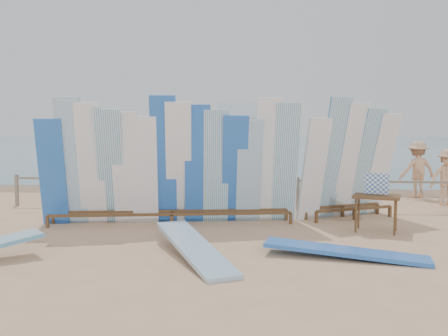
# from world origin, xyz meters

# --- Properties ---
(ground) EXTENTS (160.00, 160.00, 0.00)m
(ground) POSITION_xyz_m (0.00, 0.00, 0.00)
(ground) COLOR tan
(ground) RESTS_ON ground
(ocean) EXTENTS (320.00, 240.00, 0.02)m
(ocean) POSITION_xyz_m (0.00, 128.00, 0.00)
(ocean) COLOR slate
(ocean) RESTS_ON ground
(wet_sand_strip) EXTENTS (40.00, 2.60, 0.01)m
(wet_sand_strip) POSITION_xyz_m (0.00, 7.20, 0.00)
(wet_sand_strip) COLOR #88664C
(wet_sand_strip) RESTS_ON ground
(distant_ship) EXTENTS (45.00, 8.00, 14.00)m
(distant_ship) POSITION_xyz_m (-12.00, 180.00, 5.31)
(distant_ship) COLOR #999EA3
(distant_ship) RESTS_ON ocean
(fence) EXTENTS (12.08, 0.08, 0.90)m
(fence) POSITION_xyz_m (0.00, 3.00, 0.63)
(fence) COLOR gray
(fence) RESTS_ON ground
(main_surfboard_rack) EXTENTS (5.90, 1.73, 2.92)m
(main_surfboard_rack) POSITION_xyz_m (-0.97, 0.75, 1.31)
(main_surfboard_rack) COLOR brown
(main_surfboard_rack) RESTS_ON ground
(side_surfboard_rack) EXTENTS (2.58, 1.82, 2.92)m
(side_surfboard_rack) POSITION_xyz_m (3.17, 1.91, 1.32)
(side_surfboard_rack) COLOR brown
(side_surfboard_rack) RESTS_ON ground
(vendor_table) EXTENTS (1.09, 0.90, 1.25)m
(vendor_table) POSITION_xyz_m (3.50, 0.35, 0.41)
(vendor_table) COLOR brown
(vendor_table) RESTS_ON ground
(flat_board_a) EXTENTS (1.78, 2.63, 0.40)m
(flat_board_a) POSITION_xyz_m (0.03, -2.19, 0.00)
(flat_board_a) COLOR #82AED0
(flat_board_a) RESTS_ON ground
(flat_board_d) EXTENTS (2.76, 1.06, 0.22)m
(flat_board_d) POSITION_xyz_m (2.54, -1.86, 0.00)
(flat_board_d) COLOR blue
(flat_board_d) RESTS_ON ground
(beach_chair_left) EXTENTS (0.73, 0.73, 0.84)m
(beach_chair_left) POSITION_xyz_m (1.25, 3.79, 0.24)
(beach_chair_left) COLOR red
(beach_chair_left) RESTS_ON ground
(beach_chair_right) EXTENTS (0.76, 0.77, 0.94)m
(beach_chair_right) POSITION_xyz_m (0.86, 3.83, 0.27)
(beach_chair_right) COLOR red
(beach_chair_right) RESTS_ON ground
(stroller) EXTENTS (0.71, 0.91, 1.13)m
(stroller) POSITION_xyz_m (2.50, 3.90, 0.45)
(stroller) COLOR red
(stroller) RESTS_ON ground
(beachgoer_3) EXTENTS (1.18, 0.66, 1.72)m
(beachgoer_3) POSITION_xyz_m (-1.93, 6.16, 0.86)
(beachgoer_3) COLOR tan
(beachgoer_3) RESTS_ON ground
(beachgoer_extra_0) EXTENTS (1.11, 0.60, 1.63)m
(beachgoer_extra_0) POSITION_xyz_m (6.31, 4.27, 0.82)
(beachgoer_extra_0) COLOR tan
(beachgoer_extra_0) RESTS_ON ground
(beachgoer_4) EXTENTS (0.74, 0.99, 1.56)m
(beachgoer_4) POSITION_xyz_m (1.16, 3.97, 0.78)
(beachgoer_4) COLOR #8C6042
(beachgoer_4) RESTS_ON ground
(beachgoer_7) EXTENTS (0.53, 0.74, 1.81)m
(beachgoer_7) POSITION_xyz_m (3.58, 6.20, 0.91)
(beachgoer_7) COLOR #8C6042
(beachgoer_7) RESTS_ON ground
(beachgoer_5) EXTENTS (1.69, 1.14, 1.74)m
(beachgoer_5) POSITION_xyz_m (0.47, 6.76, 0.87)
(beachgoer_5) COLOR beige
(beachgoer_5) RESTS_ON ground
(beachgoer_9) EXTENTS (1.26, 0.74, 1.83)m
(beachgoer_9) POSITION_xyz_m (5.96, 5.93, 0.92)
(beachgoer_9) COLOR tan
(beachgoer_9) RESTS_ON ground
(beachgoer_0) EXTENTS (1.00, 0.72, 1.85)m
(beachgoer_0) POSITION_xyz_m (-5.23, 4.63, 0.92)
(beachgoer_0) COLOR tan
(beachgoer_0) RESTS_ON ground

